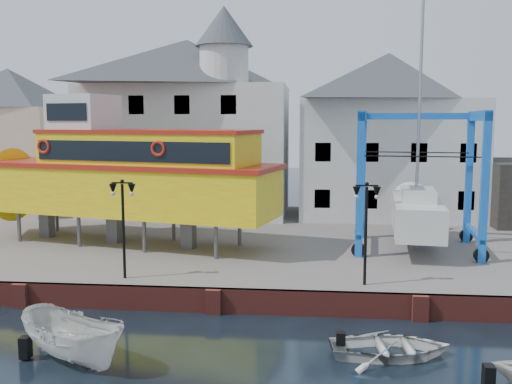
{
  "coord_description": "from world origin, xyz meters",
  "views": [
    {
      "loc": [
        3.83,
        -21.57,
        7.63
      ],
      "look_at": [
        1.0,
        7.0,
        4.0
      ],
      "focal_mm": 40.0,
      "sensor_mm": 36.0,
      "label": 1
    }
  ],
  "objects": [
    {
      "name": "ground",
      "position": [
        0.0,
        0.0,
        0.0
      ],
      "size": [
        140.0,
        140.0,
        0.0
      ],
      "primitive_type": "plane",
      "color": "black",
      "rests_on": "ground"
    },
    {
      "name": "hardstanding",
      "position": [
        0.0,
        11.0,
        0.5
      ],
      "size": [
        44.0,
        22.0,
        1.0
      ],
      "primitive_type": "cube",
      "color": "#6D635D",
      "rests_on": "ground"
    },
    {
      "name": "quay_wall",
      "position": [
        -0.0,
        0.1,
        0.5
      ],
      "size": [
        44.0,
        0.47,
        1.0
      ],
      "color": "maroon",
      "rests_on": "ground"
    },
    {
      "name": "building_pink",
      "position": [
        -18.0,
        18.0,
        6.15
      ],
      "size": [
        8.0,
        7.0,
        10.3
      ],
      "color": "#C3A493",
      "rests_on": "hardstanding"
    },
    {
      "name": "building_white_main",
      "position": [
        -4.87,
        18.39,
        7.34
      ],
      "size": [
        14.0,
        8.3,
        14.0
      ],
      "color": "silver",
      "rests_on": "hardstanding"
    },
    {
      "name": "building_white_right",
      "position": [
        9.0,
        19.0,
        6.6
      ],
      "size": [
        12.0,
        8.0,
        11.2
      ],
      "color": "silver",
      "rests_on": "hardstanding"
    },
    {
      "name": "lamp_post_left",
      "position": [
        -4.0,
        1.2,
        4.17
      ],
      "size": [
        1.12,
        0.32,
        4.2
      ],
      "color": "black",
      "rests_on": "hardstanding"
    },
    {
      "name": "lamp_post_right",
      "position": [
        6.0,
        1.2,
        4.17
      ],
      "size": [
        1.12,
        0.32,
        4.2
      ],
      "color": "black",
      "rests_on": "hardstanding"
    },
    {
      "name": "tour_boat",
      "position": [
        -6.84,
        8.06,
        4.76
      ],
      "size": [
        18.84,
        8.63,
        7.98
      ],
      "rotation": [
        0.0,
        0.0,
        -0.24
      ],
      "color": "#59595E",
      "rests_on": "hardstanding"
    },
    {
      "name": "travel_lift",
      "position": [
        9.28,
        8.81,
        3.27
      ],
      "size": [
        6.86,
        9.21,
        13.62
      ],
      "rotation": [
        0.0,
        0.0,
        -0.11
      ],
      "color": "#1149B2",
      "rests_on": "hardstanding"
    },
    {
      "name": "motorboat_a",
      "position": [
        -3.65,
        -4.92,
        0.0
      ],
      "size": [
        4.83,
        3.88,
        1.78
      ],
      "primitive_type": "imported",
      "rotation": [
        0.0,
        0.0,
        1.02
      ],
      "color": "silver",
      "rests_on": "ground"
    },
    {
      "name": "motorboat_b",
      "position": [
        6.43,
        -3.48,
        0.0
      ],
      "size": [
        4.16,
        3.16,
        0.81
      ],
      "primitive_type": "imported",
      "rotation": [
        0.0,
        0.0,
        1.67
      ],
      "color": "silver",
      "rests_on": "ground"
    }
  ]
}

